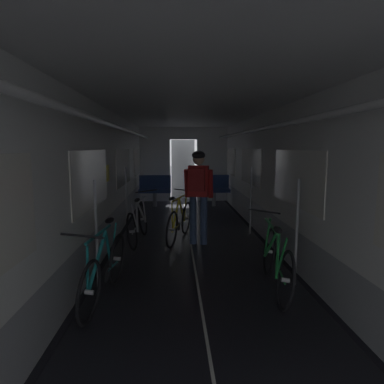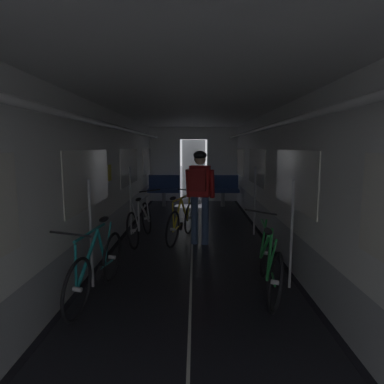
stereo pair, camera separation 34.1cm
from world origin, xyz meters
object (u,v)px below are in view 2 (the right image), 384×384
(bicycle_teal, at_px, (97,267))
(person_cyclist_aisle, at_px, (200,187))
(bench_seat_far_left, at_px, (164,188))
(bicycle_silver, at_px, (141,222))
(bicycle_yellow_in_aisle, at_px, (182,221))
(bicycle_green, at_px, (269,262))
(bench_seat_far_right, at_px, (223,188))

(bicycle_teal, distance_m, person_cyclist_aisle, 2.64)
(bench_seat_far_left, height_order, bicycle_silver, bicycle_silver)
(person_cyclist_aisle, relative_size, bicycle_yellow_in_aisle, 1.05)
(person_cyclist_aisle, bearing_deg, bench_seat_far_left, 104.31)
(bicycle_green, distance_m, bicycle_silver, 2.98)
(bench_seat_far_right, height_order, person_cyclist_aisle, person_cyclist_aisle)
(bicycle_green, relative_size, bicycle_silver, 1.00)
(bicycle_green, bearing_deg, bench_seat_far_right, 90.72)
(bench_seat_far_right, relative_size, bicycle_green, 0.58)
(bicycle_green, bearing_deg, person_cyclist_aisle, 112.44)
(bicycle_silver, bearing_deg, bench_seat_far_right, 63.93)
(bicycle_teal, bearing_deg, bench_seat_far_right, 72.26)
(bicycle_silver, bearing_deg, bicycle_teal, -92.88)
(person_cyclist_aisle, height_order, bicycle_yellow_in_aisle, person_cyclist_aisle)
(bench_seat_far_left, bearing_deg, bicycle_silver, -91.33)
(bench_seat_far_right, height_order, bicycle_green, bicycle_green)
(person_cyclist_aisle, bearing_deg, bicycle_yellow_in_aisle, 141.46)
(bicycle_silver, relative_size, person_cyclist_aisle, 0.98)
(bench_seat_far_right, bearing_deg, bicycle_green, -89.28)
(bench_seat_far_left, xyz_separation_m, bicycle_teal, (-0.21, -6.29, -0.18))
(bench_seat_far_left, distance_m, bicycle_silver, 3.87)
(bicycle_silver, bearing_deg, bicycle_yellow_in_aisle, 4.74)
(bench_seat_far_left, bearing_deg, bicycle_teal, -91.93)
(bench_seat_far_right, height_order, bicycle_silver, bicycle_silver)
(bench_seat_far_right, xyz_separation_m, bicycle_yellow_in_aisle, (-1.10, -3.80, -0.18))
(bicycle_silver, bearing_deg, bicycle_green, -48.69)
(bench_seat_far_right, xyz_separation_m, bicycle_green, (0.08, -6.10, -0.19))
(bicycle_yellow_in_aisle, bearing_deg, bicycle_teal, -110.02)
(bench_seat_far_right, xyz_separation_m, bicycle_teal, (-2.01, -6.29, -0.18))
(bench_seat_far_left, distance_m, bicycle_teal, 6.29)
(bench_seat_far_left, height_order, person_cyclist_aisle, person_cyclist_aisle)
(bicycle_green, distance_m, person_cyclist_aisle, 2.30)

